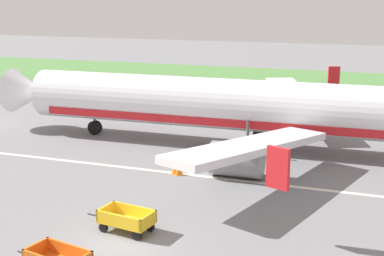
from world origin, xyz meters
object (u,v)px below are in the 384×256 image
Objects in this scene: baggage_cart_second_in_row at (126,219)px; traffic_cone_near_plane at (179,169)px; airplane at (235,106)px; traffic_cone_mid_apron at (175,169)px.

baggage_cart_second_in_row is 5.21× the size of traffic_cone_near_plane.
airplane reaches higher than baggage_cart_second_in_row.
traffic_cone_mid_apron is at bearing 96.54° from baggage_cart_second_in_row.
baggage_cart_second_in_row reaches higher than traffic_cone_mid_apron.
baggage_cart_second_in_row is 8.86m from traffic_cone_mid_apron.
traffic_cone_near_plane reaches higher than traffic_cone_mid_apron.
airplane reaches higher than traffic_cone_near_plane.
airplane is 8.07m from traffic_cone_mid_apron.
traffic_cone_near_plane is (-1.53, -7.50, -2.71)m from airplane.
airplane is at bearing 87.11° from baggage_cart_second_in_row.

